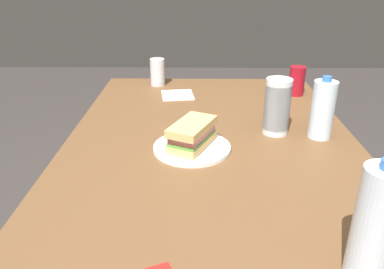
% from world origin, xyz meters
% --- Properties ---
extents(dining_table, '(1.72, 0.93, 0.76)m').
position_xyz_m(dining_table, '(0.00, 0.00, 0.67)').
color(dining_table, brown).
rests_on(dining_table, ground_plane).
extents(paper_plate, '(0.23, 0.23, 0.01)m').
position_xyz_m(paper_plate, '(-0.09, -0.06, 0.77)').
color(paper_plate, white).
rests_on(paper_plate, dining_table).
extents(sandwich, '(0.21, 0.15, 0.08)m').
position_xyz_m(sandwich, '(-0.09, -0.06, 0.81)').
color(sandwich, '#DBB26B').
rests_on(sandwich, paper_plate).
extents(soda_can_red, '(0.07, 0.07, 0.12)m').
position_xyz_m(soda_can_red, '(-0.62, 0.37, 0.82)').
color(soda_can_red, maroon).
rests_on(soda_can_red, dining_table).
extents(water_bottle_tall, '(0.07, 0.07, 0.20)m').
position_xyz_m(water_bottle_tall, '(-0.19, 0.35, 0.86)').
color(water_bottle_tall, silver).
rests_on(water_bottle_tall, dining_table).
extents(plastic_cup_stack, '(0.08, 0.08, 0.18)m').
position_xyz_m(plastic_cup_stack, '(-0.22, 0.21, 0.85)').
color(plastic_cup_stack, silver).
rests_on(plastic_cup_stack, dining_table).
extents(water_bottle_spare, '(0.07, 0.07, 0.24)m').
position_xyz_m(water_bottle_spare, '(0.42, 0.26, 0.87)').
color(water_bottle_spare, silver).
rests_on(water_bottle_spare, dining_table).
extents(soda_can_silver, '(0.07, 0.07, 0.12)m').
position_xyz_m(soda_can_silver, '(-0.75, -0.23, 0.82)').
color(soda_can_silver, silver).
rests_on(soda_can_silver, dining_table).
extents(paper_napkin, '(0.15, 0.15, 0.01)m').
position_xyz_m(paper_napkin, '(-0.60, -0.13, 0.76)').
color(paper_napkin, white).
rests_on(paper_napkin, dining_table).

